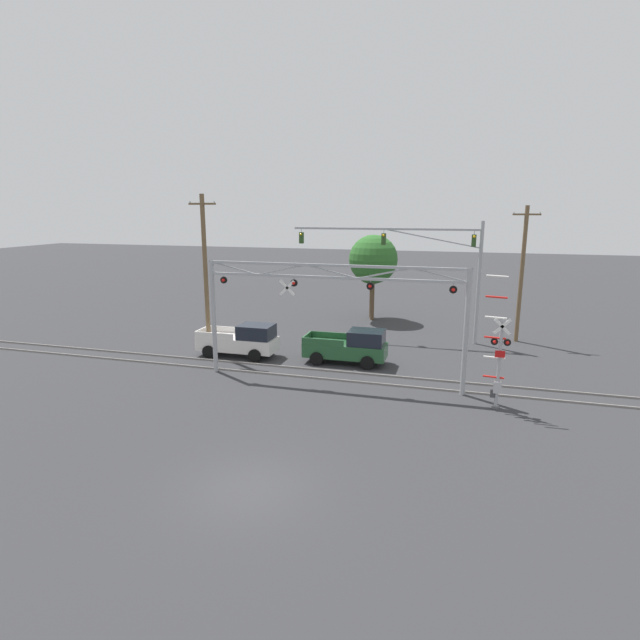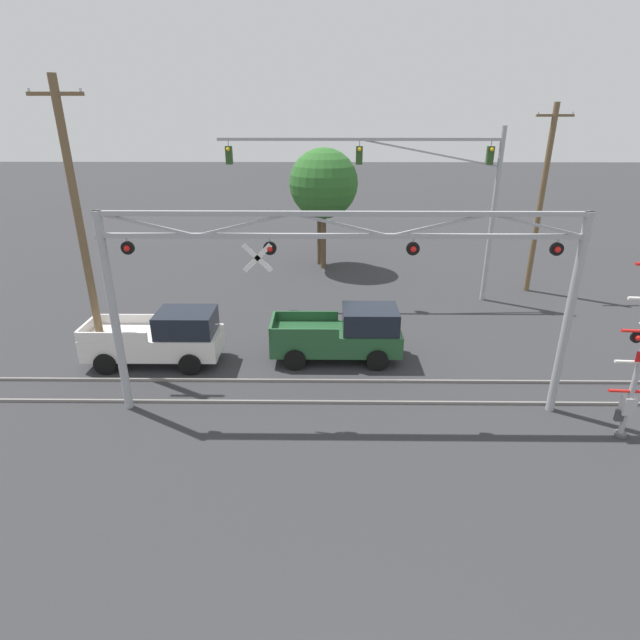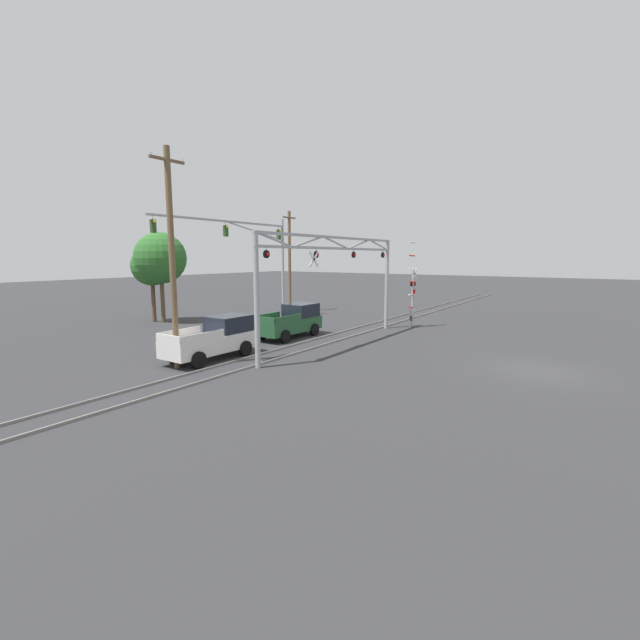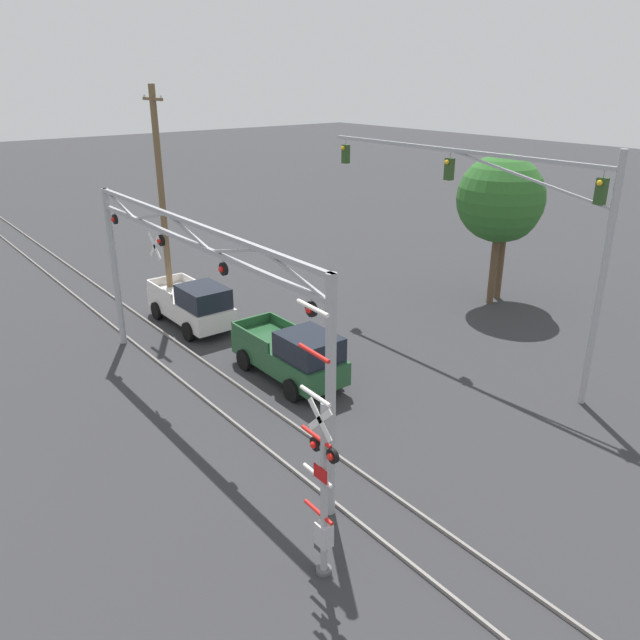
{
  "view_description": "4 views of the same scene",
  "coord_description": "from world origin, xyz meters",
  "px_view_note": "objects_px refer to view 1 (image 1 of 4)",
  "views": [
    {
      "loc": [
        6.41,
        -13.87,
        9.18
      ],
      "look_at": [
        -1.02,
        12.46,
        3.08
      ],
      "focal_mm": 28.0,
      "sensor_mm": 36.0,
      "label": 1
    },
    {
      "loc": [
        -0.46,
        -2.95,
        8.92
      ],
      "look_at": [
        -0.64,
        13.42,
        2.12
      ],
      "focal_mm": 28.0,
      "sensor_mm": 36.0,
      "label": 2
    },
    {
      "loc": [
        -21.47,
        -2.6,
        5.23
      ],
      "look_at": [
        -1.62,
        11.05,
        1.65
      ],
      "focal_mm": 24.0,
      "sensor_mm": 36.0,
      "label": 3
    },
    {
      "loc": [
        17.0,
        2.79,
        10.45
      ],
      "look_at": [
        2.2,
        14.34,
        3.03
      ],
      "focal_mm": 35.0,
      "sensor_mm": 36.0,
      "label": 4
    }
  ],
  "objects_px": {
    "pickup_truck_following": "(242,340)",
    "background_tree_beyond_span": "(372,266)",
    "pickup_truck_lead": "(350,347)",
    "background_tree_far_left_verge": "(373,260)",
    "crossing_gantry": "(331,302)",
    "utility_pole_left": "(206,274)",
    "utility_pole_right": "(522,273)",
    "traffic_signal_span": "(432,258)",
    "crossing_signal_mast": "(498,362)"
  },
  "relations": [
    {
      "from": "traffic_signal_span",
      "to": "utility_pole_right",
      "type": "relative_size",
      "value": 1.41
    },
    {
      "from": "utility_pole_right",
      "to": "background_tree_beyond_span",
      "type": "relative_size",
      "value": 1.55
    },
    {
      "from": "pickup_truck_following",
      "to": "background_tree_beyond_span",
      "type": "relative_size",
      "value": 0.83
    },
    {
      "from": "crossing_signal_mast",
      "to": "traffic_signal_span",
      "type": "distance_m",
      "value": 12.93
    },
    {
      "from": "utility_pole_left",
      "to": "background_tree_far_left_verge",
      "type": "height_order",
      "value": "utility_pole_left"
    },
    {
      "from": "crossing_gantry",
      "to": "background_tree_beyond_span",
      "type": "distance_m",
      "value": 16.95
    },
    {
      "from": "crossing_signal_mast",
      "to": "background_tree_far_left_verge",
      "type": "height_order",
      "value": "background_tree_far_left_verge"
    },
    {
      "from": "crossing_signal_mast",
      "to": "pickup_truck_following",
      "type": "distance_m",
      "value": 15.74
    },
    {
      "from": "crossing_gantry",
      "to": "background_tree_beyond_span",
      "type": "xyz_separation_m",
      "value": [
        -0.79,
        16.93,
        0.03
      ]
    },
    {
      "from": "pickup_truck_lead",
      "to": "background_tree_far_left_verge",
      "type": "xyz_separation_m",
      "value": [
        -0.84,
        12.47,
        4.06
      ]
    },
    {
      "from": "crossing_gantry",
      "to": "background_tree_beyond_span",
      "type": "relative_size",
      "value": 2.3
    },
    {
      "from": "crossing_signal_mast",
      "to": "utility_pole_left",
      "type": "relative_size",
      "value": 0.63
    },
    {
      "from": "crossing_gantry",
      "to": "utility_pole_right",
      "type": "relative_size",
      "value": 1.49
    },
    {
      "from": "pickup_truck_lead",
      "to": "background_tree_far_left_verge",
      "type": "bearing_deg",
      "value": 93.85
    },
    {
      "from": "pickup_truck_following",
      "to": "background_tree_far_left_verge",
      "type": "xyz_separation_m",
      "value": [
        6.09,
        12.87,
        4.06
      ]
    },
    {
      "from": "utility_pole_left",
      "to": "crossing_signal_mast",
      "type": "bearing_deg",
      "value": -14.9
    },
    {
      "from": "crossing_gantry",
      "to": "background_tree_far_left_verge",
      "type": "height_order",
      "value": "background_tree_far_left_verge"
    },
    {
      "from": "utility_pole_right",
      "to": "background_tree_beyond_span",
      "type": "distance_m",
      "value": 12.39
    },
    {
      "from": "utility_pole_left",
      "to": "background_tree_far_left_verge",
      "type": "relative_size",
      "value": 1.41
    },
    {
      "from": "utility_pole_left",
      "to": "background_tree_beyond_span",
      "type": "xyz_separation_m",
      "value": [
        8.2,
        13.72,
        -0.72
      ]
    },
    {
      "from": "background_tree_beyond_span",
      "to": "utility_pole_right",
      "type": "bearing_deg",
      "value": -24.08
    },
    {
      "from": "background_tree_far_left_verge",
      "to": "background_tree_beyond_span",
      "type": "bearing_deg",
      "value": 105.02
    },
    {
      "from": "crossing_signal_mast",
      "to": "background_tree_beyond_span",
      "type": "distance_m",
      "value": 20.61
    },
    {
      "from": "traffic_signal_span",
      "to": "pickup_truck_lead",
      "type": "relative_size",
      "value": 2.66
    },
    {
      "from": "pickup_truck_lead",
      "to": "utility_pole_right",
      "type": "relative_size",
      "value": 0.53
    },
    {
      "from": "crossing_signal_mast",
      "to": "pickup_truck_lead",
      "type": "bearing_deg",
      "value": 148.31
    },
    {
      "from": "crossing_gantry",
      "to": "utility_pole_left",
      "type": "bearing_deg",
      "value": 160.33
    },
    {
      "from": "pickup_truck_following",
      "to": "background_tree_beyond_span",
      "type": "xyz_separation_m",
      "value": [
        5.86,
        13.75,
        3.43
      ]
    },
    {
      "from": "utility_pole_right",
      "to": "crossing_signal_mast",
      "type": "bearing_deg",
      "value": -99.24
    },
    {
      "from": "pickup_truck_following",
      "to": "utility_pole_left",
      "type": "distance_m",
      "value": 4.77
    },
    {
      "from": "background_tree_beyond_span",
      "to": "pickup_truck_following",
      "type": "bearing_deg",
      "value": -113.08
    },
    {
      "from": "crossing_signal_mast",
      "to": "background_tree_far_left_verge",
      "type": "relative_size",
      "value": 0.88
    },
    {
      "from": "crossing_gantry",
      "to": "crossing_signal_mast",
      "type": "height_order",
      "value": "crossing_gantry"
    },
    {
      "from": "pickup_truck_following",
      "to": "crossing_signal_mast",
      "type": "bearing_deg",
      "value": -17.01
    },
    {
      "from": "background_tree_beyond_span",
      "to": "background_tree_far_left_verge",
      "type": "distance_m",
      "value": 1.1
    },
    {
      "from": "utility_pole_left",
      "to": "utility_pole_right",
      "type": "height_order",
      "value": "utility_pole_left"
    },
    {
      "from": "utility_pole_left",
      "to": "background_tree_beyond_span",
      "type": "height_order",
      "value": "utility_pole_left"
    },
    {
      "from": "pickup_truck_following",
      "to": "background_tree_far_left_verge",
      "type": "height_order",
      "value": "background_tree_far_left_verge"
    },
    {
      "from": "crossing_gantry",
      "to": "crossing_signal_mast",
      "type": "relative_size",
      "value": 2.22
    },
    {
      "from": "pickup_truck_following",
      "to": "utility_pole_left",
      "type": "xyz_separation_m",
      "value": [
        -2.35,
        0.03,
        4.15
      ]
    },
    {
      "from": "traffic_signal_span",
      "to": "background_tree_far_left_verge",
      "type": "height_order",
      "value": "traffic_signal_span"
    },
    {
      "from": "utility_pole_left",
      "to": "background_tree_far_left_verge",
      "type": "xyz_separation_m",
      "value": [
        8.44,
        12.84,
        -0.1
      ]
    },
    {
      "from": "background_tree_far_left_verge",
      "to": "crossing_gantry",
      "type": "bearing_deg",
      "value": -88.03
    },
    {
      "from": "pickup_truck_following",
      "to": "background_tree_beyond_span",
      "type": "distance_m",
      "value": 15.33
    },
    {
      "from": "background_tree_beyond_span",
      "to": "utility_pole_left",
      "type": "bearing_deg",
      "value": -120.88
    },
    {
      "from": "pickup_truck_lead",
      "to": "background_tree_beyond_span",
      "type": "relative_size",
      "value": 0.82
    },
    {
      "from": "traffic_signal_span",
      "to": "background_tree_beyond_span",
      "type": "distance_m",
      "value": 8.52
    },
    {
      "from": "crossing_gantry",
      "to": "utility_pole_left",
      "type": "distance_m",
      "value": 9.58
    },
    {
      "from": "traffic_signal_span",
      "to": "background_tree_far_left_verge",
      "type": "xyz_separation_m",
      "value": [
        -5.02,
        5.68,
        -0.79
      ]
    },
    {
      "from": "utility_pole_left",
      "to": "background_tree_far_left_verge",
      "type": "distance_m",
      "value": 15.37
    }
  ]
}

